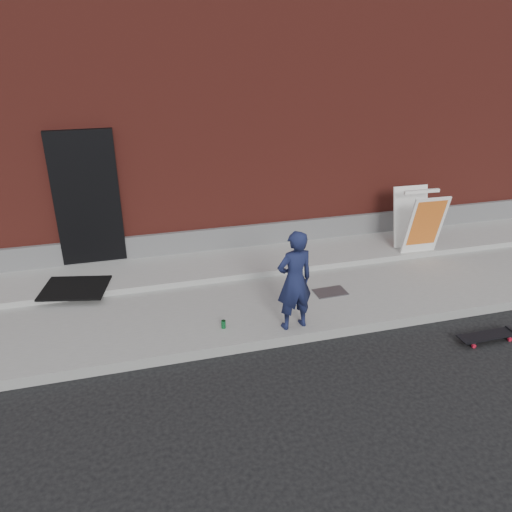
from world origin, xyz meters
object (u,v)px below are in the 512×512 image
object	(u,v)px
pizza_sign	(419,221)
soda_can	(223,324)
child	(295,281)
skateboard	(488,336)

from	to	relation	value
pizza_sign	soda_can	bearing A→B (deg)	-158.66
child	pizza_sign	bearing A→B (deg)	-158.15
child	skateboard	size ratio (longest dim) A/B	1.68
child	skateboard	distance (m)	2.80
soda_can	pizza_sign	bearing A→B (deg)	21.34
skateboard	soda_can	world-z (taller)	soda_can
skateboard	pizza_sign	size ratio (longest dim) A/B	0.75
child	pizza_sign	xyz separation A→B (m)	(2.97, 1.74, -0.05)
skateboard	child	bearing A→B (deg)	161.77
child	skateboard	xyz separation A→B (m)	(2.56, -0.84, -0.79)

